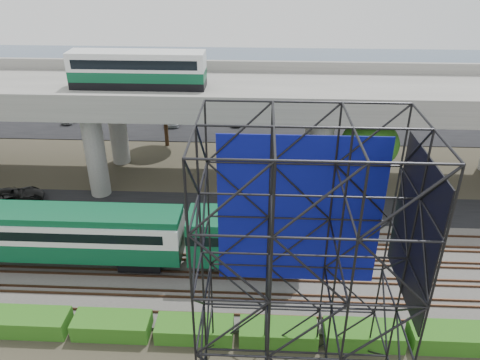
{
  "coord_description": "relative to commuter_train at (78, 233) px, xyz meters",
  "views": [
    {
      "loc": [
        4.72,
        -24.68,
        21.51
      ],
      "look_at": [
        3.22,
        6.0,
        5.25
      ],
      "focal_mm": 35.0,
      "sensor_mm": 36.0,
      "label": 1
    }
  ],
  "objects": [
    {
      "name": "commuter_train",
      "position": [
        0.0,
        0.0,
        0.0
      ],
      "size": [
        29.3,
        3.06,
        4.3
      ],
      "color": "black",
      "rests_on": "rail_tracks"
    },
    {
      "name": "rail_tracks",
      "position": [
        8.02,
        -0.0,
        -2.6
      ],
      "size": [
        90.0,
        9.52,
        0.16
      ],
      "color": "#472D1E",
      "rests_on": "ballast_bed"
    },
    {
      "name": "parking_lot",
      "position": [
        8.02,
        32.0,
        -2.84
      ],
      "size": [
        90.0,
        18.0,
        0.08
      ],
      "primitive_type": "cube",
      "color": "black",
      "rests_on": "ground"
    },
    {
      "name": "service_road",
      "position": [
        8.02,
        8.5,
        -2.84
      ],
      "size": [
        90.0,
        5.0,
        0.08
      ],
      "primitive_type": "cube",
      "color": "black",
      "rests_on": "ground"
    },
    {
      "name": "ballast_bed",
      "position": [
        8.02,
        0.0,
        -2.78
      ],
      "size": [
        90.0,
        12.0,
        0.2
      ],
      "primitive_type": "cube",
      "color": "slate",
      "rests_on": "ground"
    },
    {
      "name": "suv",
      "position": [
        -9.28,
        7.93,
        -2.02
      ],
      "size": [
        6.17,
        4.66,
        1.56
      ],
      "primitive_type": "imported",
      "rotation": [
        0.0,
        0.0,
        1.99
      ],
      "color": "black",
      "rests_on": "service_road"
    },
    {
      "name": "scaffold_tower",
      "position": [
        14.73,
        -9.98,
        4.59
      ],
      "size": [
        9.36,
        6.36,
        15.0
      ],
      "color": "black",
      "rests_on": "ground"
    },
    {
      "name": "trees",
      "position": [
        3.36,
        14.17,
        2.69
      ],
      "size": [
        40.94,
        16.94,
        7.69
      ],
      "color": "#382314",
      "rests_on": "ground"
    },
    {
      "name": "overpass",
      "position": [
        7.56,
        14.0,
        5.33
      ],
      "size": [
        80.0,
        12.0,
        12.4
      ],
      "color": "#9E9B93",
      "rests_on": "ground"
    },
    {
      "name": "parked_cars",
      "position": [
        7.58,
        31.73,
        -2.18
      ],
      "size": [
        37.47,
        9.79,
        1.32
      ],
      "color": "silver",
      "rests_on": "parking_lot"
    },
    {
      "name": "harbor_water",
      "position": [
        8.02,
        54.0,
        -2.87
      ],
      "size": [
        140.0,
        40.0,
        0.03
      ],
      "primitive_type": "cube",
      "color": "#41516B",
      "rests_on": "ground"
    },
    {
      "name": "ground",
      "position": [
        8.02,
        -2.0,
        -2.88
      ],
      "size": [
        140.0,
        140.0,
        0.0
      ],
      "primitive_type": "plane",
      "color": "#474233",
      "rests_on": "ground"
    },
    {
      "name": "hedge_strip",
      "position": [
        9.03,
        -6.3,
        -2.32
      ],
      "size": [
        34.6,
        1.8,
        1.2
      ],
      "color": "#285E15",
      "rests_on": "ground"
    }
  ]
}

